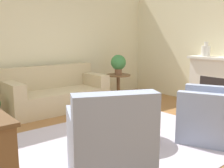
% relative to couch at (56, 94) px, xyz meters
% --- Properties ---
extents(ground_plane, '(16.00, 16.00, 0.00)m').
position_rel_couch_xyz_m(ground_plane, '(0.01, -2.22, -0.32)').
color(ground_plane, '#996638').
extents(wall_back, '(9.48, 0.12, 2.80)m').
position_rel_couch_xyz_m(wall_back, '(0.01, 0.58, 1.08)').
color(wall_back, beige).
rests_on(wall_back, ground_plane).
extents(rug, '(3.08, 2.58, 0.01)m').
position_rel_couch_xyz_m(rug, '(0.01, -2.22, -0.32)').
color(rug, '#BCB2C1').
rests_on(rug, ground_plane).
extents(couch, '(2.08, 0.91, 0.90)m').
position_rel_couch_xyz_m(couch, '(0.00, 0.00, 0.00)').
color(couch, '#C6B289').
rests_on(couch, ground_plane).
extents(armchair_left, '(1.03, 1.05, 1.01)m').
position_rel_couch_xyz_m(armchair_left, '(-0.95, -3.00, 0.07)').
color(armchair_left, '#8E99B2').
rests_on(armchair_left, rug).
extents(armchair_right, '(1.03, 1.05, 1.01)m').
position_rel_couch_xyz_m(armchair_right, '(0.98, -3.00, 0.07)').
color(armchair_right, '#8E99B2').
rests_on(armchair_right, rug).
extents(ottoman_table, '(0.87, 0.87, 0.44)m').
position_rel_couch_xyz_m(ottoman_table, '(-0.01, -2.21, -0.04)').
color(ottoman_table, '#C6B289').
rests_on(ottoman_table, rug).
extents(side_table, '(0.58, 0.58, 0.62)m').
position_rel_couch_xyz_m(side_table, '(1.56, -0.20, 0.11)').
color(side_table, brown).
rests_on(side_table, ground_plane).
extents(fireplace, '(0.44, 1.31, 1.09)m').
position_rel_couch_xyz_m(fireplace, '(2.73, -2.09, 0.25)').
color(fireplace, silver).
rests_on(fireplace, ground_plane).
extents(vase_mantel_near, '(0.19, 0.19, 0.31)m').
position_rel_couch_xyz_m(vase_mantel_near, '(2.72, -1.76, 0.89)').
color(vase_mantel_near, silver).
rests_on(vase_mantel_near, fireplace).
extents(potted_plant_on_side_table, '(0.36, 0.36, 0.47)m').
position_rel_couch_xyz_m(potted_plant_on_side_table, '(1.56, -0.20, 0.57)').
color(potted_plant_on_side_table, brown).
rests_on(potted_plant_on_side_table, side_table).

